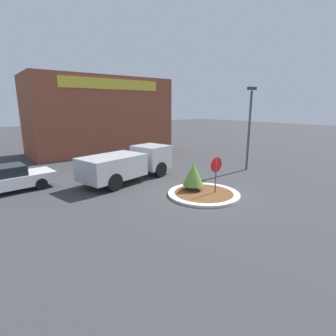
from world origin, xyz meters
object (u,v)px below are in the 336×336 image
(stop_sign, at_px, (216,169))
(light_pole, at_px, (250,122))
(parked_sedan_white, at_px, (5,179))
(utility_truck, at_px, (128,163))

(stop_sign, xyz_separation_m, light_pole, (6.03, 2.42, 2.04))
(light_pole, bearing_deg, stop_sign, -158.17)
(parked_sedan_white, relative_size, light_pole, 0.84)
(utility_truck, bearing_deg, parked_sedan_white, 150.06)
(stop_sign, bearing_deg, utility_truck, 113.38)
(stop_sign, distance_m, light_pole, 6.81)
(utility_truck, distance_m, parked_sedan_white, 6.68)
(stop_sign, height_order, parked_sedan_white, stop_sign)
(utility_truck, xyz_separation_m, light_pole, (8.27, -2.77, 2.35))
(stop_sign, xyz_separation_m, parked_sedan_white, (-8.61, 7.18, -0.68))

